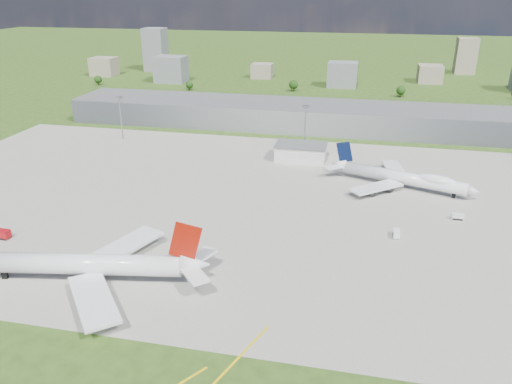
% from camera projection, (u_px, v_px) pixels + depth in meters
% --- Properties ---
extents(ground, '(1400.00, 1400.00, 0.00)m').
position_uv_depth(ground, '(295.00, 133.00, 313.48)').
color(ground, '#2C4916').
rests_on(ground, ground).
extents(apron, '(360.00, 190.00, 0.08)m').
position_uv_depth(apron, '(282.00, 204.00, 212.35)').
color(apron, gray).
rests_on(apron, ground).
extents(terminal, '(300.00, 42.00, 15.00)m').
position_uv_depth(terminal, '(299.00, 116.00, 324.10)').
color(terminal, slate).
rests_on(terminal, ground).
extents(ops_building, '(26.00, 16.00, 8.00)m').
position_uv_depth(ops_building, '(301.00, 152.00, 264.91)').
color(ops_building, silver).
rests_on(ops_building, ground).
extents(mast_west, '(3.50, 2.00, 25.90)m').
position_uv_depth(mast_west, '(120.00, 110.00, 294.58)').
color(mast_west, gray).
rests_on(mast_west, ground).
extents(mast_center, '(3.50, 2.00, 25.90)m').
position_uv_depth(mast_center, '(305.00, 120.00, 273.13)').
color(mast_center, gray).
rests_on(mast_center, ground).
extents(airliner_red_twin, '(77.75, 59.95, 21.40)m').
position_uv_depth(airliner_red_twin, '(90.00, 265.00, 155.59)').
color(airliner_red_twin, white).
rests_on(airliner_red_twin, ground).
extents(airliner_blue_quad, '(65.66, 50.20, 17.72)m').
position_uv_depth(airliner_blue_quad, '(403.00, 178.00, 227.61)').
color(airliner_blue_quad, white).
rests_on(airliner_blue_quad, ground).
extents(fire_truck, '(7.82, 3.28, 3.44)m').
position_uv_depth(fire_truck, '(0.00, 234.00, 183.46)').
color(fire_truck, '#9D0B11').
rests_on(fire_truck, ground).
extents(tug_yellow, '(3.71, 2.89, 1.66)m').
position_uv_depth(tug_yellow, '(110.00, 265.00, 165.10)').
color(tug_yellow, orange).
rests_on(tug_yellow, ground).
extents(van_white_near, '(2.46, 5.16, 2.60)m').
position_uv_depth(van_white_near, '(396.00, 234.00, 184.42)').
color(van_white_near, white).
rests_on(van_white_near, ground).
extents(van_white_far, '(4.59, 2.33, 2.36)m').
position_uv_depth(van_white_far, '(458.00, 217.00, 198.24)').
color(van_white_far, silver).
rests_on(van_white_far, ground).
extents(bldg_far_w, '(24.00, 20.00, 18.00)m').
position_uv_depth(bldg_far_w, '(104.00, 67.00, 506.15)').
color(bldg_far_w, gray).
rests_on(bldg_far_w, ground).
extents(bldg_w, '(28.00, 22.00, 24.00)m').
position_uv_depth(bldg_w, '(171.00, 69.00, 471.36)').
color(bldg_w, slate).
rests_on(bldg_w, ground).
extents(bldg_cw, '(20.00, 18.00, 14.00)m').
position_uv_depth(bldg_cw, '(262.00, 71.00, 493.76)').
color(bldg_cw, gray).
rests_on(bldg_cw, ground).
extents(bldg_c, '(26.00, 20.00, 22.00)m').
position_uv_depth(bldg_c, '(342.00, 75.00, 449.57)').
color(bldg_c, slate).
rests_on(bldg_c, ground).
extents(bldg_ce, '(22.00, 24.00, 16.00)m').
position_uv_depth(bldg_ce, '(430.00, 74.00, 471.19)').
color(bldg_ce, gray).
rests_on(bldg_ce, ground).
extents(bldg_tall_w, '(22.00, 20.00, 44.00)m').
position_uv_depth(bldg_tall_w, '(155.00, 50.00, 529.39)').
color(bldg_tall_w, slate).
rests_on(bldg_tall_w, ground).
extents(bldg_tall_e, '(20.00, 18.00, 36.00)m').
position_uv_depth(bldg_tall_e, '(466.00, 56.00, 513.62)').
color(bldg_tall_e, gray).
rests_on(bldg_tall_e, ground).
extents(tree_far_w, '(7.20, 7.20, 8.80)m').
position_uv_depth(tree_far_w, '(98.00, 80.00, 458.65)').
color(tree_far_w, '#382314').
rests_on(tree_far_w, ground).
extents(tree_w, '(6.75, 6.75, 8.25)m').
position_uv_depth(tree_w, '(189.00, 85.00, 436.72)').
color(tree_w, '#382314').
rests_on(tree_w, ground).
extents(tree_c, '(8.10, 8.10, 9.90)m').
position_uv_depth(tree_c, '(294.00, 85.00, 432.32)').
color(tree_c, '#382314').
rests_on(tree_c, ground).
extents(tree_e, '(7.65, 7.65, 9.35)m').
position_uv_depth(tree_e, '(401.00, 90.00, 410.39)').
color(tree_e, '#382314').
rests_on(tree_e, ground).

